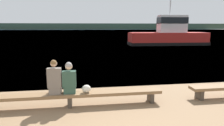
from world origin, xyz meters
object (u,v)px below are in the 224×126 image
object	(u,v)px
person_left	(55,79)
person_right	(69,79)
bench_main	(70,96)
shopping_bag	(86,89)
tugboat_red	(169,36)

from	to	relation	value
person_left	person_right	distance (m)	0.43
bench_main	person_right	size ratio (longest dim) A/B	5.96
person_left	shopping_bag	bearing A→B (deg)	-1.54
person_left	tugboat_red	size ratio (longest dim) A/B	0.10
bench_main	person_left	bearing A→B (deg)	179.94
person_right	shopping_bag	world-z (taller)	person_right
tugboat_red	person_right	bearing A→B (deg)	151.37
person_left	tugboat_red	xyz separation A→B (m)	(12.40, 19.67, 0.35)
bench_main	tugboat_red	world-z (taller)	tugboat_red
person_right	tugboat_red	xyz separation A→B (m)	(11.97, 19.67, 0.37)
person_left	person_right	bearing A→B (deg)	0.06
bench_main	shopping_bag	xyz separation A→B (m)	(0.51, -0.02, 0.20)
person_left	tugboat_red	distance (m)	23.25
person_right	person_left	bearing A→B (deg)	-179.94
shopping_bag	tugboat_red	bearing A→B (deg)	59.79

